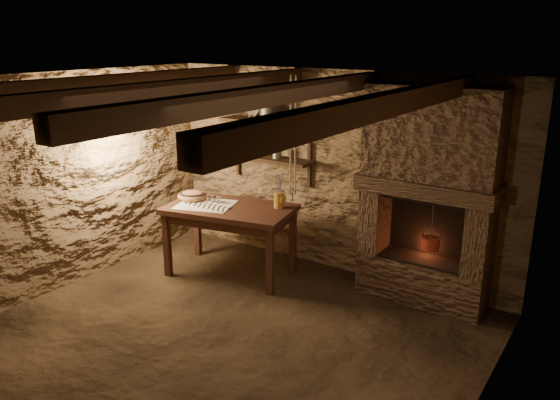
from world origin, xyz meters
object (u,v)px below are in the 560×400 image
Objects in this scene: stoneware_jug at (279,193)px; red_pot at (431,243)px; wooden_bowl at (192,196)px; work_table at (230,238)px; iron_stockpot at (270,113)px.

stoneware_jug is 0.78× the size of red_pot.
work_table is at bearing 2.93° from wooden_bowl.
iron_stockpot is 0.48× the size of red_pot.
wooden_bowl is 0.67× the size of red_pot.
iron_stockpot is at bearing 176.76° from red_pot.
stoneware_jug is 1.77m from red_pot.
iron_stockpot is at bearing 150.69° from stoneware_jug.
wooden_bowl reaches higher than work_table.
wooden_bowl is at bearing -147.69° from stoneware_jug.
iron_stockpot is (0.66, 0.72, 0.98)m from wooden_bowl.
stoneware_jug is 1.12m from wooden_bowl.
stoneware_jug is at bearing -44.91° from iron_stockpot.
red_pot is at bearing -3.24° from iron_stockpot.
work_table is at bearing -165.63° from red_pot.
stoneware_jug is 1.61× the size of iron_stockpot.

